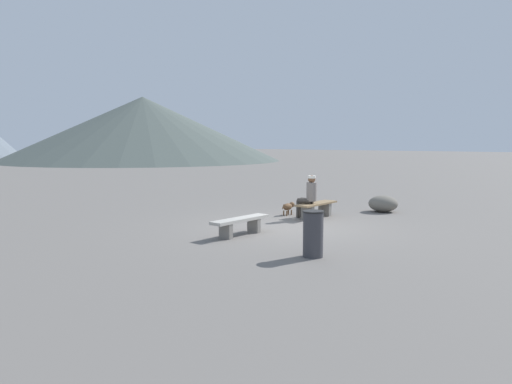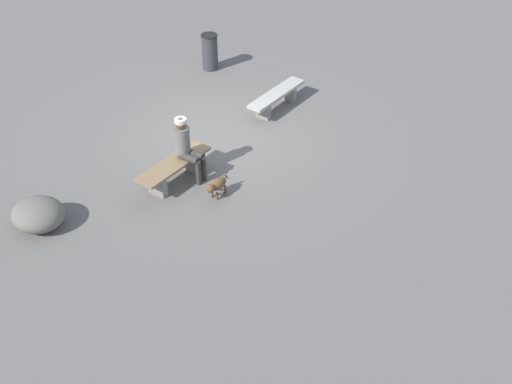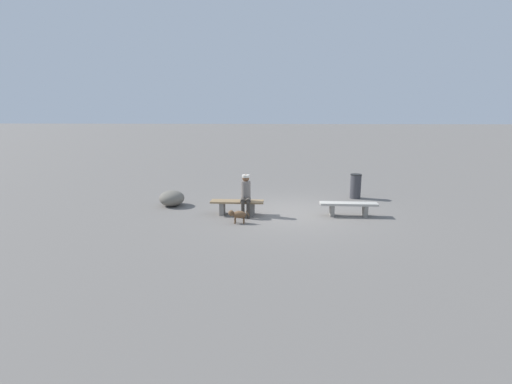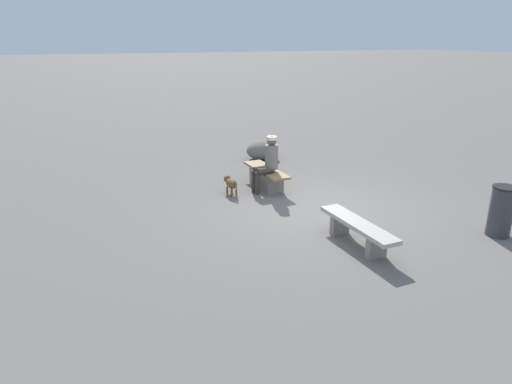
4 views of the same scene
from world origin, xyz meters
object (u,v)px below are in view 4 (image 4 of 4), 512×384
Objects in this scene: boulder at (262,150)px; bench_right at (266,175)px; seated_person at (268,160)px; trash_bin at (501,211)px; dog at (231,183)px; bench_left at (358,229)px.

bench_right is at bearing 156.72° from boulder.
seated_person reaches higher than trash_bin.
bench_right is 2.63m from boulder.
boulder is (6.66, 1.57, -0.20)m from trash_bin.
seated_person is at bearing 34.34° from trash_bin.
seated_person is 1.00m from dog.
dog is (0.16, 0.86, -0.48)m from seated_person.
seated_person is at bearing -102.24° from dog.
bench_left is 6.02m from boulder.
boulder is at bearing -9.27° from bench_left.
seated_person is 1.40× the size of trash_bin.
bench_right is at bearing -21.61° from seated_person.
trash_bin is (-4.25, -2.61, 0.16)m from bench_right.
dog is at bearing 141.83° from boulder.
bench_left is 1.93× the size of trash_bin.
bench_right is 1.29× the size of seated_person.
trash_bin reaches higher than bench_right.
bench_left is 1.06× the size of bench_right.
seated_person is (-0.28, 0.09, 0.44)m from bench_right.
seated_person is at bearing 157.22° from boulder.
dog is 0.68× the size of trash_bin.
seated_person reaches higher than bench_left.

